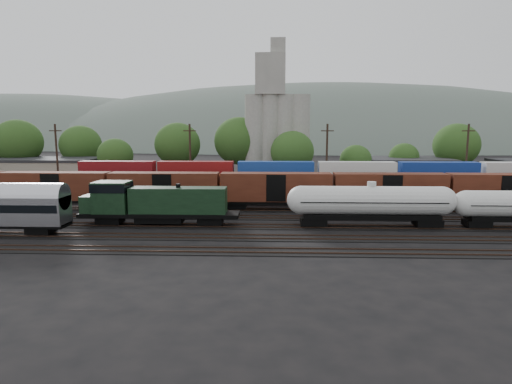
{
  "coord_description": "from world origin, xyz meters",
  "views": [
    {
      "loc": [
        2.48,
        -53.04,
        11.19
      ],
      "look_at": [
        0.39,
        2.0,
        3.0
      ],
      "focal_mm": 30.0,
      "sensor_mm": 36.0,
      "label": 1
    }
  ],
  "objects_px": {
    "green_locomotive": "(151,202)",
    "orange_locomotive": "(248,188)",
    "tank_car_a": "(371,202)",
    "grain_silo": "(276,128)"
  },
  "relations": [
    {
      "from": "orange_locomotive",
      "to": "grain_silo",
      "type": "distance_m",
      "value": 27.82
    },
    {
      "from": "green_locomotive",
      "to": "orange_locomotive",
      "type": "distance_m",
      "value": 18.25
    },
    {
      "from": "green_locomotive",
      "to": "tank_car_a",
      "type": "distance_m",
      "value": 25.14
    },
    {
      "from": "tank_car_a",
      "to": "grain_silo",
      "type": "height_order",
      "value": "grain_silo"
    },
    {
      "from": "tank_car_a",
      "to": "orange_locomotive",
      "type": "bearing_deg",
      "value": 134.53
    },
    {
      "from": "tank_car_a",
      "to": "orange_locomotive",
      "type": "relative_size",
      "value": 1.15
    },
    {
      "from": "orange_locomotive",
      "to": "green_locomotive",
      "type": "bearing_deg",
      "value": -124.7
    },
    {
      "from": "green_locomotive",
      "to": "grain_silo",
      "type": "xyz_separation_m",
      "value": [
        14.76,
        41.0,
        8.5
      ]
    },
    {
      "from": "tank_car_a",
      "to": "orange_locomotive",
      "type": "distance_m",
      "value": 21.05
    },
    {
      "from": "grain_silo",
      "to": "green_locomotive",
      "type": "bearing_deg",
      "value": -109.79
    }
  ]
}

